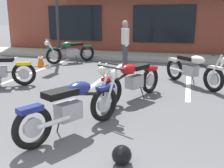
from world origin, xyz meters
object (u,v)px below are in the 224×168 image
at_px(motorcycle_red_sportbike, 193,69).
at_px(person_by_back_row, 125,41).
at_px(motorcycle_green_cafe_racer, 132,80).
at_px(traffic_cone, 41,59).
at_px(helmet_on_pavement, 122,155).
at_px(motorcycle_foreground_classic, 73,106).
at_px(motorcycle_blue_standard, 70,51).

bearing_deg(motorcycle_red_sportbike, person_by_back_row, 138.31).
xyz_separation_m(motorcycle_green_cafe_racer, traffic_cone, (-4.09, 3.15, -0.20)).
relative_size(helmet_on_pavement, traffic_cone, 0.49).
bearing_deg(motorcycle_red_sportbike, motorcycle_green_cafe_racer, -128.54).
bearing_deg(traffic_cone, motorcycle_red_sportbike, -15.17).
relative_size(motorcycle_foreground_classic, motorcycle_blue_standard, 1.13).
xyz_separation_m(motorcycle_green_cafe_racer, person_by_back_row, (-1.02, 3.78, 0.49)).
relative_size(motorcycle_foreground_classic, traffic_cone, 3.64).
xyz_separation_m(motorcycle_foreground_classic, motorcycle_red_sportbike, (1.88, 3.69, 0.00)).
bearing_deg(motorcycle_green_cafe_racer, helmet_on_pavement, -80.92).
height_order(motorcycle_foreground_classic, motorcycle_green_cafe_racer, same).
bearing_deg(helmet_on_pavement, motorcycle_blue_standard, 118.58).
height_order(motorcycle_blue_standard, traffic_cone, motorcycle_blue_standard).
bearing_deg(helmet_on_pavement, motorcycle_foreground_classic, 142.74).
distance_m(motorcycle_green_cafe_racer, person_by_back_row, 3.95).
relative_size(motorcycle_blue_standard, person_by_back_row, 1.02).
height_order(motorcycle_foreground_classic, person_by_back_row, person_by_back_row).
xyz_separation_m(motorcycle_red_sportbike, helmet_on_pavement, (-0.90, -4.43, -0.33)).
height_order(motorcycle_foreground_classic, motorcycle_blue_standard, same).
bearing_deg(motorcycle_green_cafe_racer, motorcycle_foreground_classic, -105.00).
bearing_deg(motorcycle_red_sportbike, helmet_on_pavement, -101.51).
bearing_deg(motorcycle_green_cafe_racer, motorcycle_red_sportbike, 51.46).
height_order(motorcycle_blue_standard, motorcycle_green_cafe_racer, same).
bearing_deg(motorcycle_blue_standard, motorcycle_foreground_classic, -65.66).
relative_size(motorcycle_red_sportbike, person_by_back_row, 1.00).
distance_m(motorcycle_blue_standard, helmet_on_pavement, 7.89).
xyz_separation_m(motorcycle_red_sportbike, traffic_cone, (-5.43, 1.47, -0.20)).
xyz_separation_m(motorcycle_foreground_classic, person_by_back_row, (-0.48, 5.78, 0.49)).
bearing_deg(motorcycle_foreground_classic, traffic_cone, 124.53).
bearing_deg(traffic_cone, helmet_on_pavement, -52.51).
xyz_separation_m(motorcycle_blue_standard, person_by_back_row, (2.31, -0.39, 0.49)).
distance_m(motorcycle_green_cafe_racer, helmet_on_pavement, 2.80).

